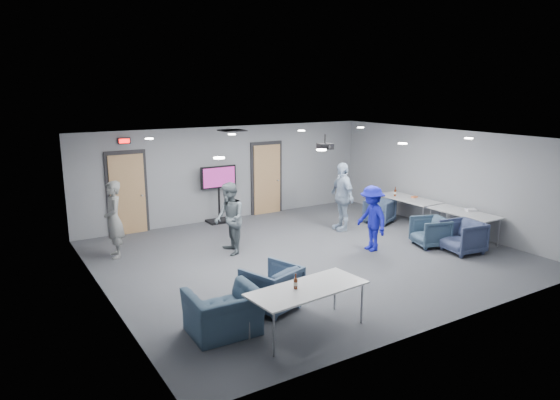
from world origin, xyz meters
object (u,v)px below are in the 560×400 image
table_front_left (308,290)px  bottle_right (395,193)px  person_a (114,220)px  table_right_b (464,214)px  bottle_front (296,283)px  chair_front_a (272,287)px  person_b (229,219)px  projector (325,146)px  chair_right_a (379,211)px  chair_right_c (463,237)px  person_d (372,218)px  tv_stand (219,191)px  chair_front_b (224,313)px  table_right_a (408,200)px  chair_right_b (430,232)px  person_c (342,197)px

table_front_left → bottle_right: (5.97, 4.21, 0.14)m
person_a → table_right_b: size_ratio=0.99×
bottle_right → table_front_left: bearing=-144.8°
bottle_front → chair_front_a: bearing=82.4°
person_b → projector: 2.87m
chair_right_a → chair_right_c: 2.99m
person_d → table_front_left: (-3.59, -2.54, -0.09)m
person_b → tv_stand: person_b is taller
chair_right_c → table_right_b: 1.08m
chair_front_a → chair_right_a: bearing=-167.6°
chair_front_b → table_right_a: (7.26, 3.22, 0.33)m
chair_right_a → chair_front_b: 7.56m
chair_right_c → bottle_right: 3.04m
tv_stand → projector: size_ratio=4.13×
person_d → projector: bearing=-144.7°
person_d → table_right_b: size_ratio=0.87×
table_right_b → bottle_front: bottle_front is taller
chair_front_a → table_front_left: 1.05m
chair_front_b → bottle_right: 8.00m
table_right_b → bottle_front: bearing=106.5°
chair_right_b → tv_stand: (-3.42, 4.72, 0.57)m
chair_right_a → table_front_left: bearing=-74.7°
chair_right_b → chair_front_a: bearing=-61.0°
person_a → bottle_right: person_a is taller
person_c → tv_stand: (-2.48, 2.46, 0.00)m
bottle_right → table_right_a: bearing=-71.0°
table_right_b → person_c: bearing=40.4°
chair_right_a → table_front_left: table_front_left is taller
chair_right_a → table_right_a: size_ratio=0.40×
person_b → table_right_a: person_b is taller
chair_right_b → tv_stand: 5.86m
chair_right_b → projector: size_ratio=1.97×
person_b → chair_front_a: bearing=-2.3°
person_b → bottle_right: bearing=102.1°
table_right_b → bottle_right: size_ratio=6.41×
person_b → table_right_b: size_ratio=0.94×
chair_front_a → table_right_a: bearing=-173.7°
person_a → tv_stand: person_a is taller
person_d → tv_stand: (-1.98, 4.21, 0.14)m
chair_right_c → table_front_left: 5.45m
chair_front_b → projector: (4.16, 3.03, 2.05)m
chair_right_c → projector: (-2.28, 2.34, 2.03)m
table_front_left → bottle_front: bottle_front is taller
chair_right_b → person_b: bearing=-97.2°
bottle_front → projector: (3.19, 3.57, 1.58)m
person_d → projector: size_ratio=3.94×
person_c → bottle_front: (-4.28, -4.23, -0.10)m
chair_front_a → person_d: bearing=-175.4°
chair_right_b → chair_front_b: bearing=-59.4°
table_right_b → tv_stand: (-4.49, 4.82, 0.24)m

